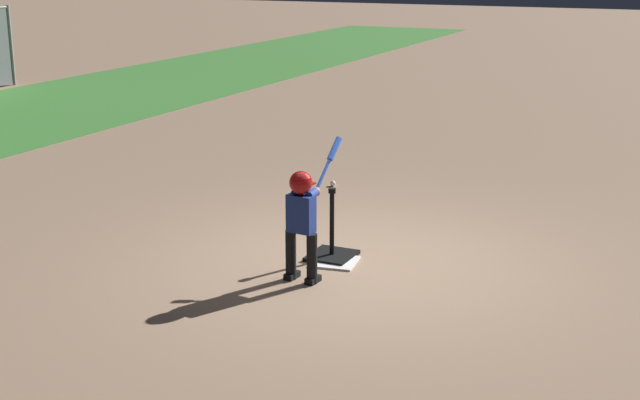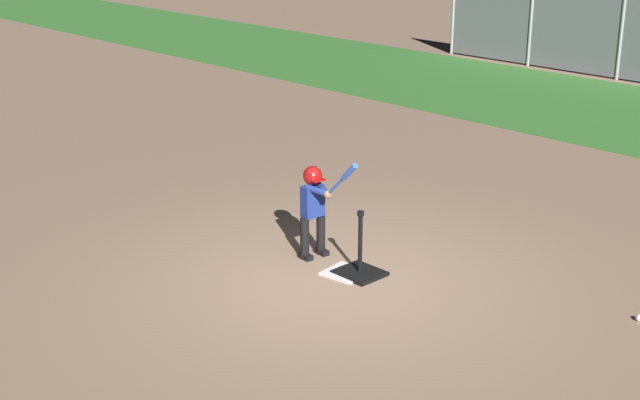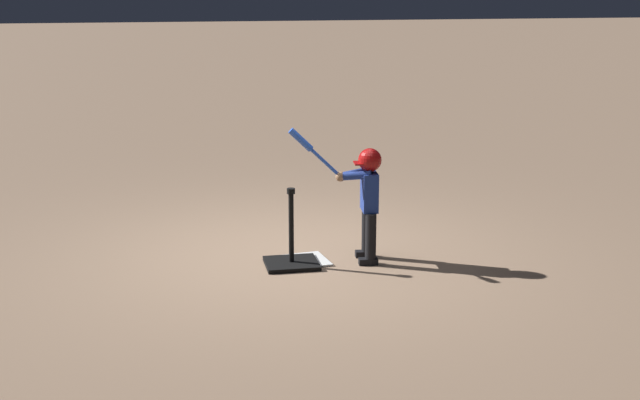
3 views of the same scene
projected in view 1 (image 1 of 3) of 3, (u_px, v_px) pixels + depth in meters
The scene contains 5 objects.
ground_plane at pixel (361, 262), 9.10m from camera, with size 90.00×90.00×0.00m, color #93755B.
home_plate at pixel (335, 262), 9.09m from camera, with size 0.44×0.44×0.02m, color white.
batting_tee at pixel (332, 249), 9.22m from camera, with size 0.49×0.44×0.75m.
batter_child at pixel (303, 211), 8.43m from camera, with size 0.87×0.35×1.30m.
baseball at pixel (333, 183), 12.06m from camera, with size 0.07×0.07×0.07m, color white.
Camera 1 is at (-7.98, -3.23, 3.06)m, focal length 50.00 mm.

